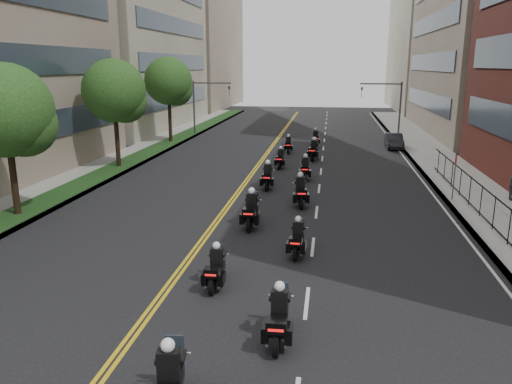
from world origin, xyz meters
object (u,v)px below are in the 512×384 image
Objects in this scene: motorcycle_4 at (251,212)px; motorcycle_5 at (300,192)px; motorcycle_2 at (216,269)px; motorcycle_7 at (305,169)px; motorcycle_8 at (281,159)px; motorcycle_11 at (316,139)px; motorcycle_6 at (268,177)px; motorcycle_1 at (279,319)px; motorcycle_9 at (314,151)px; motorcycle_3 at (298,240)px; parked_sedan at (394,141)px; motorcycle_10 at (288,145)px.

motorcycle_4 reaches higher than motorcycle_5.
motorcycle_2 is 16.74m from motorcycle_7.
motorcycle_4 is 10.35m from motorcycle_7.
motorcycle_8 is (-1.95, 3.47, -0.04)m from motorcycle_7.
motorcycle_11 reaches higher than motorcycle_8.
motorcycle_5 reaches higher than motorcycle_6.
motorcycle_1 is at bearing -82.92° from motorcycle_8.
motorcycle_9 is at bearing 83.07° from motorcycle_2.
motorcycle_6 is at bearing 97.14° from motorcycle_1.
motorcycle_3 is 3.95m from motorcycle_4.
motorcycle_9 reaches higher than motorcycle_2.
motorcycle_4 reaches higher than motorcycle_7.
motorcycle_5 is 20.10m from motorcycle_11.
motorcycle_2 is at bearing -106.79° from parked_sedan.
motorcycle_1 is 19.72m from motorcycle_7.
motorcycle_4 is 1.06× the size of motorcycle_6.
motorcycle_9 is 0.62× the size of parked_sedan.
motorcycle_4 is 17.19m from motorcycle_9.
motorcycle_2 is 23.61m from motorcycle_9.
motorcycle_11 is at bearing 84.57° from motorcycle_2.
motorcycle_5 is at bearing -83.19° from motorcycle_9.
motorcycle_6 is 1.09× the size of motorcycle_8.
motorcycle_5 is 0.62× the size of parked_sedan.
motorcycle_1 is 33.56m from motorcycle_11.
parked_sedan is (9.12, 3.79, 0.03)m from motorcycle_10.
motorcycle_4 is 25.53m from parked_sedan.
motorcycle_8 is at bearing 100.86° from motorcycle_3.
motorcycle_10 is (0.17, 12.66, -0.06)m from motorcycle_6.
motorcycle_8 is 0.95× the size of motorcycle_11.
motorcycle_5 is at bearing -90.66° from motorcycle_7.
motorcycle_6 is 16.77m from motorcycle_11.
motorcycle_6 is 0.96× the size of motorcycle_9.
motorcycle_8 is at bearing 94.56° from motorcycle_1.
motorcycle_5 is (2.17, 10.35, 0.10)m from motorcycle_2.
motorcycle_1 is at bearing -96.28° from motorcycle_5.
motorcycle_4 is at bearing 129.01° from motorcycle_3.
motorcycle_1 is 29.70m from motorcycle_10.
motorcycle_7 is 10.08m from motorcycle_10.
motorcycle_7 is 0.93× the size of motorcycle_9.
motorcycle_4 is 1.15× the size of motorcycle_8.
motorcycle_3 is 20.24m from motorcycle_9.
motorcycle_3 is at bearing -103.82° from parked_sedan.
motorcycle_3 is at bearing -94.69° from motorcycle_5.
motorcycle_10 is (-2.01, 16.15, -0.09)m from motorcycle_5.
motorcycle_2 is at bearing -92.65° from motorcycle_4.
motorcycle_9 is at bearing 81.41° from motorcycle_4.
motorcycle_4 reaches higher than parked_sedan.
motorcycle_10 is at bearing 89.72° from motorcycle_5.
motorcycle_11 is (-0.09, 6.96, -0.05)m from motorcycle_9.
motorcycle_5 is at bearing 77.10° from motorcycle_2.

